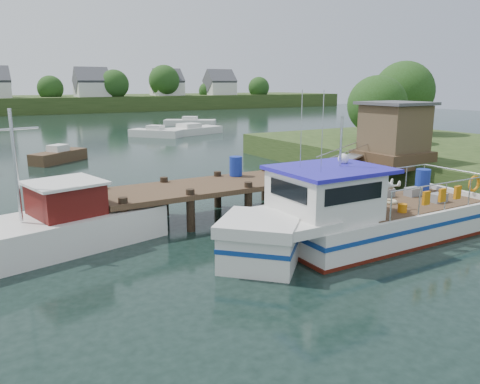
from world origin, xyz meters
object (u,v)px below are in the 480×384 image
lobster_boat (354,218)px  moored_b (156,133)px  moored_far (190,122)px  moored_c (189,130)px  dock (357,149)px  moored_rowboat (59,156)px  work_boat (39,231)px

lobster_boat → moored_b: size_ratio=2.07×
moored_far → moored_c: size_ratio=0.85×
dock → moored_rowboat: 20.84m
moored_c → moored_far: bearing=58.4°
work_boat → moored_rowboat: (3.79, 18.56, -0.28)m
moored_b → moored_c: bearing=18.7°
moored_far → moored_b: moored_b is taller
lobster_boat → moored_b: 35.23m
lobster_boat → moored_rowboat: lobster_boat is taller
moored_far → lobster_boat: bearing=-89.9°
lobster_boat → work_boat: lobster_boat is taller
work_boat → moored_c: (19.13, 30.44, -0.29)m
lobster_boat → moored_b: bearing=80.5°
dock → work_boat: (-14.69, -0.90, -1.50)m
dock → moored_b: size_ratio=3.14×
moored_c → work_boat: bearing=-128.7°
lobster_boat → moored_c: lobster_boat is taller
dock → lobster_boat: bearing=-134.6°
lobster_boat → moored_far: lobster_boat is taller
dock → moored_rowboat: bearing=121.7°
work_boat → moored_c: work_boat is taller
moored_far → moored_c: bearing=-97.0°
moored_far → moored_rowboat: bearing=-114.1°
moored_far → moored_c: moored_c is taller
work_boat → lobster_boat: bearing=-39.1°
dock → moored_far: bearing=76.9°
work_boat → moored_rowboat: 18.95m
work_boat → moored_far: 47.55m
dock → moored_rowboat: (-10.91, 17.67, -1.79)m
dock → moored_c: 29.92m
moored_rowboat → moored_c: (15.34, 11.87, -0.01)m
moored_rowboat → moored_far: moored_rowboat is taller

